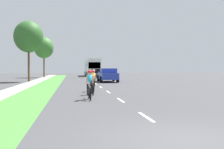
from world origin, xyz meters
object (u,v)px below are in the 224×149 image
Objects in this scene: pickup_blue at (108,75)px; street_tree_near at (29,37)px; cyclist_lead at (90,84)px; cyclist_trailing at (92,82)px; sedan_black at (96,73)px; street_tree_far at (44,48)px; cyclist_distant at (93,80)px; bus_white at (92,67)px.

street_tree_near is (-9.51, 1.66, 4.66)m from pickup_blue.
cyclist_lead is 1.00× the size of cyclist_trailing.
street_tree_far is (-8.93, 3.07, 4.48)m from sedan_black.
sedan_black is at bearing 84.22° from cyclist_distant.
cyclist_lead is at bearing -80.04° from street_tree_far.
street_tree_near is at bearing -91.32° from street_tree_far.
cyclist_trailing is at bearing -95.79° from sedan_black.
cyclist_trailing is at bearing -78.62° from street_tree_far.
cyclist_trailing is at bearing -68.28° from street_tree_near.
street_tree_near is (-9.26, -11.22, 4.71)m from sedan_black.
cyclist_distant is 0.40× the size of sedan_black.
cyclist_lead is at bearing -97.84° from cyclist_trailing.
street_tree_far is at bearing 102.67° from cyclist_distant.
pickup_blue is 22.78m from bus_white.
bus_white is (0.13, 9.87, 1.21)m from sedan_black.
pickup_blue is (3.03, 14.59, 0.02)m from cyclist_trailing.
cyclist_lead is 0.40× the size of sedan_black.
street_tree_near reaches higher than street_tree_far.
bus_white reaches higher than cyclist_trailing.
cyclist_distant is 16.26m from street_tree_near.
cyclist_lead and cyclist_distant have the same top height.
street_tree_far is at bearing -143.15° from bus_white.
pickup_blue is at bearing -9.93° from street_tree_near.
street_tree_far reaches higher than sedan_black.
cyclist_lead is at bearing -101.18° from pickup_blue.
cyclist_lead is 0.15× the size of bus_white.
sedan_black is at bearing 50.46° from street_tree_near.
cyclist_trailing is (0.34, 2.50, 0.00)m from cyclist_lead.
pickup_blue reaches higher than cyclist_trailing.
cyclist_distant is at bearing -95.78° from sedan_black.
street_tree_near is (-6.70, 14.05, 4.67)m from cyclist_distant.
cyclist_trailing is 0.23× the size of street_tree_near.
bus_white is (2.92, 37.34, 1.17)m from cyclist_trailing.
street_tree_far is (0.33, 14.29, -0.23)m from street_tree_near.
pickup_blue is at bearing 78.82° from cyclist_lead.
street_tree_far is at bearing 161.01° from sedan_black.
street_tree_far reaches higher than cyclist_trailing.
cyclist_trailing is 31.48m from street_tree_far.
bus_white reaches higher than cyclist_distant.
bus_white is at bearing 65.98° from street_tree_near.
cyclist_lead is 20.28m from street_tree_near.
pickup_blue is at bearing 78.26° from cyclist_trailing.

